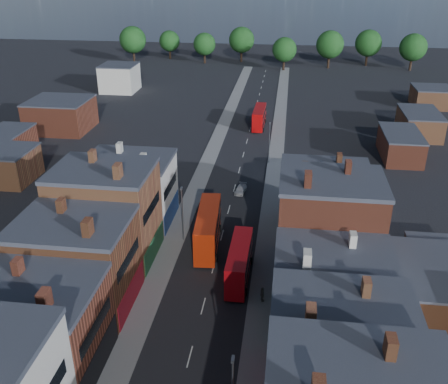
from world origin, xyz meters
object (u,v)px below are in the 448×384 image
(car_3, at_px, (241,189))
(bus_1, at_px, (239,262))
(bus_2, at_px, (259,117))
(bus_0, at_px, (208,228))
(ped_3, at_px, (262,294))
(car_2, at_px, (205,207))

(car_3, bearing_deg, bus_1, -77.69)
(bus_1, xyz_separation_m, bus_2, (-1.63, 60.09, 0.02))
(bus_0, height_order, bus_2, bus_0)
(bus_0, bearing_deg, ped_3, -58.62)
(car_3, xyz_separation_m, ped_3, (5.41, -28.91, 0.50))
(bus_0, distance_m, bus_1, 8.66)
(bus_1, xyz_separation_m, car_3, (-2.30, 24.59, -1.85))
(ped_3, bearing_deg, car_2, 9.90)
(car_2, xyz_separation_m, car_3, (4.92, 7.04, 0.01))
(car_2, bearing_deg, bus_2, 84.28)
(car_2, distance_m, ped_3, 24.19)
(bus_0, xyz_separation_m, ped_3, (8.11, -11.38, -1.72))
(bus_1, relative_size, bus_2, 0.99)
(bus_0, height_order, car_2, bus_0)
(bus_1, height_order, car_3, bus_1)
(bus_0, relative_size, bus_1, 1.17)
(bus_0, xyz_separation_m, bus_1, (5.00, -7.06, -0.38))
(bus_0, distance_m, ped_3, 14.08)
(bus_0, height_order, car_3, bus_0)
(bus_1, height_order, ped_3, bus_1)
(bus_0, relative_size, car_2, 3.09)
(bus_1, bearing_deg, car_2, 112.87)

